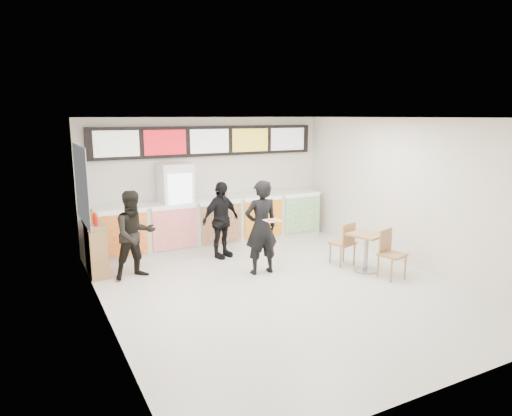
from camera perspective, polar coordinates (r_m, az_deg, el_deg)
floor at (r=8.33m, az=3.23°, el=-9.91°), size 7.00×7.00×0.00m
ceiling at (r=7.76m, az=3.49°, el=11.20°), size 7.00×7.00×0.00m
wall_back at (r=11.02m, az=-5.99°, el=3.41°), size 6.00×0.00×6.00m
wall_left at (r=6.91m, az=-18.59°, el=-1.98°), size 0.00×7.00×7.00m
wall_right at (r=9.77m, az=18.67°, el=1.83°), size 0.00×7.00×7.00m
service_counter at (r=10.82m, az=-5.10°, el=-1.73°), size 5.56×0.77×1.14m
menu_board at (r=10.85m, az=-5.93°, el=8.32°), size 5.50×0.14×0.70m
drinks_fridge at (r=10.43m, az=-9.92°, el=0.06°), size 0.70×0.67×2.00m
mirror_panel at (r=9.26m, az=-21.03°, el=2.73°), size 0.01×2.00×1.50m
customer_main at (r=8.80m, az=0.64°, el=-2.43°), size 0.69×0.48×1.84m
customer_left at (r=8.87m, az=-14.92°, el=-3.25°), size 0.91×0.76×1.68m
customer_mid at (r=9.84m, az=-4.42°, el=-1.49°), size 1.05×0.70×1.66m
pizza_slice at (r=8.36m, az=2.10°, el=-1.52°), size 0.36×0.36×0.02m
cafe_table at (r=9.26m, az=13.64°, el=-4.53°), size 0.86×1.62×0.91m
condiment_ledge at (r=9.38m, az=-19.36°, el=-4.76°), size 0.37×0.91×1.21m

